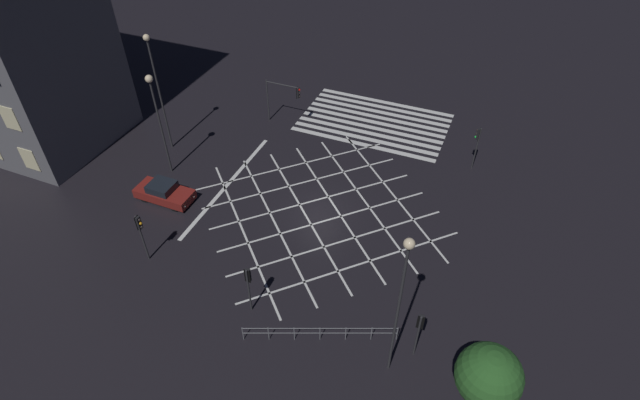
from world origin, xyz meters
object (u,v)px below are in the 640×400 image
Objects in this scene: street_tree_near at (489,376)px; street_lamp_east at (155,75)px; traffic_light_nw_cross at (419,327)px; traffic_light_median_north at (249,281)px; traffic_light_ne_main at (141,229)px; street_lamp_west at (402,289)px; street_lamp_far at (155,104)px; traffic_light_sw_main at (477,140)px; traffic_light_se_main at (285,94)px; waiting_car at (164,192)px.

street_lamp_east is at bearing -27.16° from street_tree_near.
traffic_light_nw_cross is 0.95× the size of traffic_light_median_north.
street_tree_near is at bearing -7.58° from traffic_light_ne_main.
street_lamp_west reaches higher than street_lamp_far.
traffic_light_sw_main reaches higher than traffic_light_nw_cross.
street_lamp_west reaches higher than traffic_light_sw_main.
street_tree_near reaches higher than traffic_light_ne_main.
traffic_light_ne_main is (1.22, 17.52, -0.25)m from traffic_light_se_main.
traffic_light_nw_cross is 9.36m from traffic_light_median_north.
street_lamp_west is 2.27× the size of waiting_car.
street_lamp_far reaches higher than traffic_light_ne_main.
street_lamp_east is 1.18× the size of street_lamp_far.
traffic_light_median_north is 12.09m from waiting_car.
street_lamp_west is 1.71× the size of street_tree_near.
street_lamp_west reaches higher than traffic_light_ne_main.
traffic_light_se_main is at bearing -136.95° from street_lamp_east.
traffic_light_nw_cross reaches higher than waiting_car.
street_lamp_east is (5.93, -10.83, 3.77)m from traffic_light_ne_main.
street_lamp_far is (4.07, -8.11, 3.21)m from traffic_light_ne_main.
street_tree_near is (-26.43, 13.56, -2.28)m from street_lamp_east.
traffic_light_nw_cross is 0.88× the size of traffic_light_ne_main.
traffic_light_nw_cross is 0.83× the size of traffic_light_se_main.
traffic_light_ne_main is 9.62m from street_lamp_far.
street_lamp_west is at bearing 86.89° from traffic_light_sw_main.
traffic_light_sw_main is 24.35m from traffic_light_ne_main.
street_tree_near is at bearing 99.56° from traffic_light_sw_main.
street_lamp_far is at bearing -119.35° from traffic_light_se_main.
waiting_car is (-3.41, 5.65, -5.75)m from street_lamp_east.
traffic_light_sw_main is 20.38m from street_tree_near.
street_lamp_east is (13.72, -11.71, 3.98)m from traffic_light_median_north.
street_lamp_east is at bearing 15.69° from traffic_light_sw_main.
traffic_light_sw_main is 0.65× the size of street_tree_near.
traffic_light_se_main is at bearing 42.03° from traffic_light_nw_cross.
traffic_light_nw_cross is at bearing 154.60° from street_lamp_east.
street_lamp_east is 1.70× the size of street_tree_near.
traffic_light_sw_main reaches higher than waiting_car.
traffic_light_sw_main is 17.42m from traffic_light_nw_cross.
traffic_light_median_north is 15.27m from street_lamp_far.
street_lamp_west reaches higher than street_lamp_east.
traffic_light_median_north is (9.32, 0.77, 0.12)m from traffic_light_nw_cross.
street_lamp_east is at bearing -136.95° from traffic_light_se_main.
traffic_light_se_main is at bearing -46.41° from street_tree_near.
street_lamp_east is at bearing 121.11° from waiting_car.
street_tree_near is at bearing -46.41° from traffic_light_se_main.
traffic_light_se_main is 1.05× the size of traffic_light_ne_main.
street_lamp_far is (20.17, -9.61, -0.62)m from street_lamp_west.
traffic_light_median_north is at bearing 94.73° from traffic_light_nw_cross.
traffic_light_ne_main is 0.66× the size of street_tree_near.
street_lamp_west is 22.35m from street_lamp_far.
street_tree_near is at bearing -98.26° from traffic_light_median_north.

